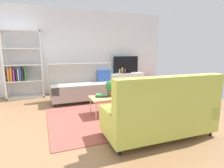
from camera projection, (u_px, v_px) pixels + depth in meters
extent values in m
plane|color=#936B47|center=(109.00, 115.00, 4.23)|extent=(7.68, 7.68, 0.00)
cube|color=silver|center=(82.00, 52.00, 6.54)|extent=(6.40, 0.12, 2.90)
cube|color=#9E4C42|center=(115.00, 116.00, 4.15)|extent=(2.90, 2.20, 0.01)
cube|color=gray|center=(84.00, 90.00, 5.39)|extent=(1.90, 0.85, 0.44)
cube|color=gray|center=(81.00, 73.00, 5.60)|extent=(1.90, 0.21, 0.56)
cube|color=gray|center=(111.00, 85.00, 5.68)|extent=(0.20, 0.84, 0.22)
cube|color=gray|center=(54.00, 89.00, 5.07)|extent=(0.20, 0.84, 0.22)
cylinder|color=black|center=(115.00, 99.00, 5.45)|extent=(0.05, 0.05, 0.10)
cylinder|color=black|center=(55.00, 105.00, 4.82)|extent=(0.05, 0.05, 0.10)
cylinder|color=black|center=(108.00, 94.00, 6.07)|extent=(0.05, 0.05, 0.10)
cylinder|color=black|center=(53.00, 99.00, 5.44)|extent=(0.05, 0.05, 0.10)
cube|color=#3359B2|center=(104.00, 75.00, 5.69)|extent=(0.40, 0.14, 0.36)
cube|color=#C1CC51|center=(158.00, 118.00, 3.17)|extent=(1.92, 0.87, 0.44)
cube|color=#C1CC51|center=(172.00, 94.00, 2.79)|extent=(1.90, 0.23, 0.56)
cube|color=#C1CC51|center=(112.00, 118.00, 2.86)|extent=(0.22, 0.84, 0.22)
cube|color=#C1CC51|center=(196.00, 107.00, 3.44)|extent=(0.22, 0.84, 0.22)
cylinder|color=black|center=(105.00, 132.00, 3.24)|extent=(0.05, 0.05, 0.10)
cylinder|color=black|center=(183.00, 119.00, 3.83)|extent=(0.05, 0.05, 0.10)
cylinder|color=black|center=(119.00, 151.00, 2.61)|extent=(0.05, 0.05, 0.10)
cylinder|color=black|center=(210.00, 133.00, 3.20)|extent=(0.05, 0.05, 0.10)
cube|color=black|center=(127.00, 102.00, 2.74)|extent=(0.40, 0.15, 0.36)
cube|color=#D84C33|center=(152.00, 99.00, 2.89)|extent=(0.40, 0.15, 0.36)
cube|color=tan|center=(113.00, 97.00, 4.29)|extent=(1.10, 0.56, 0.04)
cylinder|color=silver|center=(91.00, 105.00, 4.35)|extent=(0.02, 0.02, 0.38)
cylinder|color=silver|center=(128.00, 101.00, 4.71)|extent=(0.02, 0.02, 0.38)
cylinder|color=silver|center=(96.00, 111.00, 3.93)|extent=(0.02, 0.02, 0.38)
cylinder|color=silver|center=(137.00, 106.00, 4.29)|extent=(0.02, 0.02, 0.38)
cube|color=silver|center=(125.00, 81.00, 7.00)|extent=(1.40, 0.44, 0.64)
cube|color=black|center=(126.00, 73.00, 6.92)|extent=(0.36, 0.20, 0.04)
cube|color=black|center=(126.00, 64.00, 6.87)|extent=(1.00, 0.05, 0.60)
cube|color=white|center=(4.00, 65.00, 5.45)|extent=(0.04, 0.36, 2.10)
cube|color=white|center=(42.00, 64.00, 5.83)|extent=(0.04, 0.36, 2.10)
cube|color=white|center=(21.00, 31.00, 5.45)|extent=(1.10, 0.36, 0.04)
cube|color=white|center=(26.00, 97.00, 5.82)|extent=(1.10, 0.36, 0.04)
cube|color=white|center=(25.00, 81.00, 5.73)|extent=(1.02, 0.36, 0.03)
cube|color=white|center=(24.00, 65.00, 5.64)|extent=(1.02, 0.36, 0.03)
cube|color=white|center=(22.00, 48.00, 5.55)|extent=(1.02, 0.36, 0.03)
cube|color=orange|center=(9.00, 75.00, 5.54)|extent=(0.05, 0.29, 0.38)
cube|color=orange|center=(11.00, 74.00, 5.56)|extent=(0.05, 0.29, 0.42)
cube|color=purple|center=(14.00, 75.00, 5.59)|extent=(0.05, 0.29, 0.35)
cube|color=#262626|center=(17.00, 76.00, 5.62)|extent=(0.03, 0.29, 0.31)
cube|color=silver|center=(19.00, 75.00, 5.63)|extent=(0.03, 0.29, 0.37)
cube|color=#3359B2|center=(21.00, 74.00, 5.65)|extent=(0.04, 0.29, 0.42)
cube|color=#262626|center=(23.00, 75.00, 5.68)|extent=(0.05, 0.29, 0.31)
cube|color=#3F8C4C|center=(26.00, 73.00, 5.70)|extent=(0.03, 0.29, 0.43)
cube|color=#B2382D|center=(151.00, 83.00, 7.32)|extent=(0.52, 0.40, 0.44)
cylinder|color=brown|center=(111.00, 93.00, 4.32)|extent=(0.19, 0.19, 0.12)
sphere|color=#2D7233|center=(111.00, 86.00, 4.29)|extent=(0.28, 0.28, 0.28)
cube|color=#262626|center=(101.00, 96.00, 4.25)|extent=(0.26, 0.20, 0.03)
cube|color=#3F8C4C|center=(101.00, 95.00, 4.24)|extent=(0.28, 0.23, 0.04)
cylinder|color=#33B29E|center=(111.00, 71.00, 6.77)|extent=(0.11, 0.11, 0.18)
cylinder|color=#4C72B2|center=(115.00, 71.00, 6.83)|extent=(0.09, 0.09, 0.19)
cylinder|color=silver|center=(120.00, 71.00, 6.80)|extent=(0.05, 0.05, 0.16)
cylinder|color=gold|center=(122.00, 70.00, 6.83)|extent=(0.06, 0.06, 0.23)
cylinder|color=purple|center=(125.00, 71.00, 6.88)|extent=(0.06, 0.06, 0.17)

